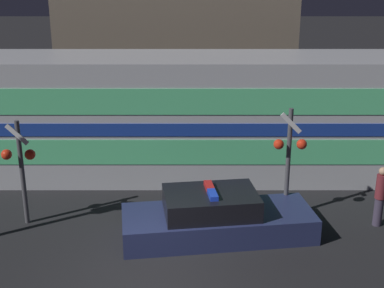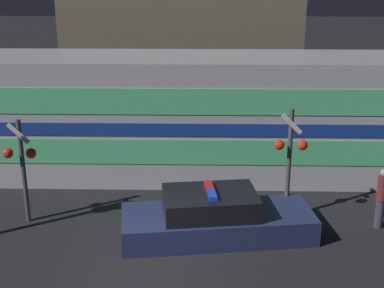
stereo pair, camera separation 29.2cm
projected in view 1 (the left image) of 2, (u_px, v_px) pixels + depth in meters
The scene contains 7 objects.
ground_plane at pixel (151, 282), 11.77m from camera, with size 120.00×120.00×0.00m, color black.
train at pixel (170, 117), 17.20m from camera, with size 22.87×2.86×3.91m.
police_car at pixel (217, 218), 13.62m from camera, with size 5.05×2.42×1.33m.
pedestrian at pixel (381, 196), 14.04m from camera, with size 0.28×0.28×1.66m.
crossing_signal_near at pixel (290, 154), 14.14m from camera, with size 0.88×0.34×3.09m.
crossing_signal_far at pixel (22, 163), 13.84m from camera, with size 0.88×0.34×2.87m.
building_left at pixel (179, 39), 25.03m from camera, with size 10.17×6.29×6.47m.
Camera 1 is at (0.94, -10.14, 6.70)m, focal length 50.00 mm.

